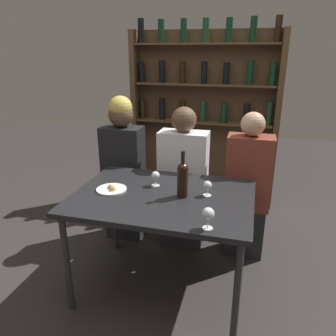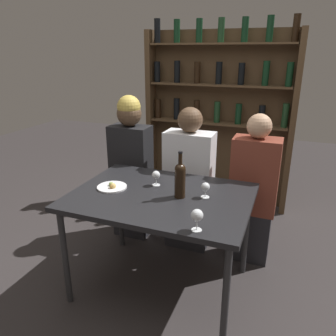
% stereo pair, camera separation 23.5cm
% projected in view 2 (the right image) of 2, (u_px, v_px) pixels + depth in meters
% --- Properties ---
extents(ground_plane, '(10.00, 10.00, 0.00)m').
position_uv_depth(ground_plane, '(162.00, 285.00, 2.55)').
color(ground_plane, '#332D2D').
extents(dining_table, '(1.24, 0.91, 0.77)m').
position_uv_depth(dining_table, '(161.00, 203.00, 2.31)').
color(dining_table, black).
rests_on(dining_table, ground_plane).
extents(wine_rack_wall, '(1.66, 0.21, 2.05)m').
position_uv_depth(wine_rack_wall, '(218.00, 110.00, 3.67)').
color(wine_rack_wall, '#4C3823').
rests_on(wine_rack_wall, ground_plane).
extents(wine_bottle, '(0.07, 0.07, 0.33)m').
position_uv_depth(wine_bottle, '(180.00, 178.00, 2.20)').
color(wine_bottle, black).
rests_on(wine_bottle, dining_table).
extents(wine_glass_0, '(0.06, 0.06, 0.11)m').
position_uv_depth(wine_glass_0, '(156.00, 176.00, 2.41)').
color(wine_glass_0, silver).
rests_on(wine_glass_0, dining_table).
extents(wine_glass_1, '(0.07, 0.07, 0.13)m').
position_uv_depth(wine_glass_1, '(197.00, 216.00, 1.80)').
color(wine_glass_1, silver).
rests_on(wine_glass_1, dining_table).
extents(wine_glass_2, '(0.06, 0.06, 0.11)m').
position_uv_depth(wine_glass_2, '(205.00, 188.00, 2.21)').
color(wine_glass_2, silver).
rests_on(wine_glass_2, dining_table).
extents(food_plate_0, '(0.22, 0.22, 0.05)m').
position_uv_depth(food_plate_0, '(112.00, 187.00, 2.39)').
color(food_plate_0, white).
rests_on(food_plate_0, dining_table).
extents(seated_person_left, '(0.36, 0.22, 1.36)m').
position_uv_depth(seated_person_left, '(131.00, 168.00, 3.06)').
color(seated_person_left, '#26262B').
rests_on(seated_person_left, ground_plane).
extents(seated_person_center, '(0.42, 0.22, 1.29)m').
position_uv_depth(seated_person_center, '(189.00, 184.00, 2.89)').
color(seated_person_center, '#26262B').
rests_on(seated_person_center, ground_plane).
extents(seated_person_right, '(0.37, 0.22, 1.27)m').
position_uv_depth(seated_person_right, '(253.00, 194.00, 2.70)').
color(seated_person_right, '#26262B').
rests_on(seated_person_right, ground_plane).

